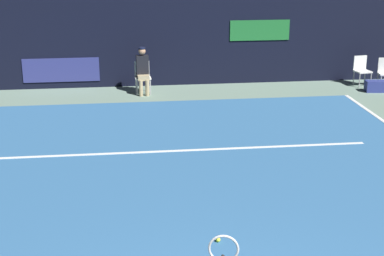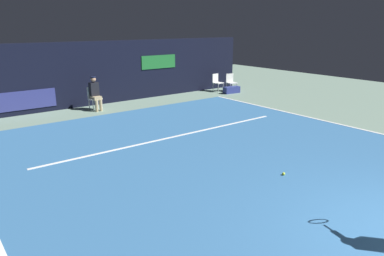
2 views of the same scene
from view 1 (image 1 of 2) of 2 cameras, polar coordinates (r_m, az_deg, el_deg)
name	(u,v)px [view 1 (image 1 of 2)]	position (r m, az deg, el deg)	size (l,w,h in m)	color
ground_plane	(183,193)	(10.09, -0.91, -6.46)	(31.51, 31.51, 0.00)	slate
court_surface	(183,193)	(10.09, -0.91, -6.43)	(10.59, 11.87, 0.01)	#336699
line_service	(172,151)	(12.00, -1.96, -2.27)	(8.26, 0.10, 0.01)	white
back_wall	(154,42)	(17.30, -3.74, 8.48)	(15.67, 0.33, 2.60)	black
line_judge_on_chair	(143,70)	(16.36, -4.88, 5.70)	(0.47, 0.55, 1.32)	white
courtside_chair_far	(362,69)	(18.03, 16.37, 5.61)	(0.49, 0.47, 0.88)	white
tennis_ball	(218,240)	(8.56, 2.59, -10.94)	(0.07, 0.07, 0.07)	#CCE033
equipment_bag	(380,86)	(17.51, 18.04, 3.94)	(0.84, 0.32, 0.32)	navy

